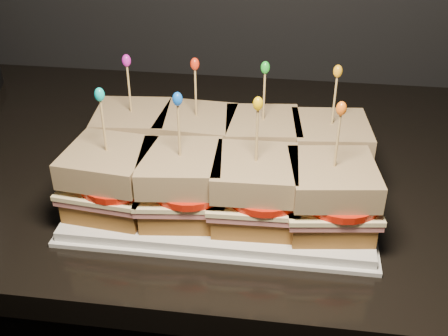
# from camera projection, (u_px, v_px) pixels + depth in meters

# --- Properties ---
(granite_slab) EXTENTS (2.46, 0.67, 0.04)m
(granite_slab) POSITION_uv_depth(u_px,v_px,m) (309.00, 172.00, 0.88)
(granite_slab) COLOR black
(granite_slab) RESTS_ON cabinet
(platter) EXTENTS (0.39, 0.24, 0.02)m
(platter) POSITION_uv_depth(u_px,v_px,m) (224.00, 196.00, 0.77)
(platter) COLOR white
(platter) RESTS_ON granite_slab
(platter_rim) EXTENTS (0.40, 0.25, 0.01)m
(platter_rim) POSITION_uv_depth(u_px,v_px,m) (224.00, 200.00, 0.77)
(platter_rim) COLOR white
(platter_rim) RESTS_ON granite_slab
(sandwich_0_bread_bot) EXTENTS (0.11, 0.11, 0.03)m
(sandwich_0_bread_bot) POSITION_uv_depth(u_px,v_px,m) (135.00, 155.00, 0.82)
(sandwich_0_bread_bot) COLOR brown
(sandwich_0_bread_bot) RESTS_ON platter
(sandwich_0_ham) EXTENTS (0.12, 0.11, 0.01)m
(sandwich_0_ham) POSITION_uv_depth(u_px,v_px,m) (134.00, 145.00, 0.81)
(sandwich_0_ham) COLOR #BC6061
(sandwich_0_ham) RESTS_ON sandwich_0_bread_bot
(sandwich_0_cheese) EXTENTS (0.12, 0.12, 0.01)m
(sandwich_0_cheese) POSITION_uv_depth(u_px,v_px,m) (134.00, 140.00, 0.81)
(sandwich_0_cheese) COLOR #FFEDAC
(sandwich_0_cheese) RESTS_ON sandwich_0_ham
(sandwich_0_tomato) EXTENTS (0.10, 0.10, 0.01)m
(sandwich_0_tomato) POSITION_uv_depth(u_px,v_px,m) (141.00, 138.00, 0.80)
(sandwich_0_tomato) COLOR red
(sandwich_0_tomato) RESTS_ON sandwich_0_cheese
(sandwich_0_bread_top) EXTENTS (0.11, 0.11, 0.03)m
(sandwich_0_bread_top) POSITION_uv_depth(u_px,v_px,m) (132.00, 122.00, 0.79)
(sandwich_0_bread_top) COLOR #562C0D
(sandwich_0_bread_top) RESTS_ON sandwich_0_tomato
(sandwich_0_pick) EXTENTS (0.00, 0.00, 0.09)m
(sandwich_0_pick) POSITION_uv_depth(u_px,v_px,m) (129.00, 92.00, 0.77)
(sandwich_0_pick) COLOR tan
(sandwich_0_pick) RESTS_ON sandwich_0_bread_top
(sandwich_0_frill) EXTENTS (0.01, 0.01, 0.02)m
(sandwich_0_frill) POSITION_uv_depth(u_px,v_px,m) (126.00, 60.00, 0.75)
(sandwich_0_frill) COLOR #BF19AC
(sandwich_0_frill) RESTS_ON sandwich_0_pick
(sandwich_1_bread_bot) EXTENTS (0.10, 0.10, 0.03)m
(sandwich_1_bread_bot) POSITION_uv_depth(u_px,v_px,m) (198.00, 160.00, 0.81)
(sandwich_1_bread_bot) COLOR brown
(sandwich_1_bread_bot) RESTS_ON platter
(sandwich_1_ham) EXTENTS (0.11, 0.11, 0.01)m
(sandwich_1_ham) POSITION_uv_depth(u_px,v_px,m) (197.00, 149.00, 0.80)
(sandwich_1_ham) COLOR #BC6061
(sandwich_1_ham) RESTS_ON sandwich_1_bread_bot
(sandwich_1_cheese) EXTENTS (0.12, 0.11, 0.01)m
(sandwich_1_cheese) POSITION_uv_depth(u_px,v_px,m) (197.00, 145.00, 0.80)
(sandwich_1_cheese) COLOR #FFEDAC
(sandwich_1_cheese) RESTS_ON sandwich_1_ham
(sandwich_1_tomato) EXTENTS (0.10, 0.10, 0.01)m
(sandwich_1_tomato) POSITION_uv_depth(u_px,v_px,m) (205.00, 143.00, 0.79)
(sandwich_1_tomato) COLOR red
(sandwich_1_tomato) RESTS_ON sandwich_1_cheese
(sandwich_1_bread_top) EXTENTS (0.11, 0.11, 0.03)m
(sandwich_1_bread_top) POSITION_uv_depth(u_px,v_px,m) (197.00, 126.00, 0.78)
(sandwich_1_bread_top) COLOR #562C0D
(sandwich_1_bread_top) RESTS_ON sandwich_1_tomato
(sandwich_1_pick) EXTENTS (0.00, 0.00, 0.09)m
(sandwich_1_pick) POSITION_uv_depth(u_px,v_px,m) (196.00, 95.00, 0.76)
(sandwich_1_pick) COLOR tan
(sandwich_1_pick) RESTS_ON sandwich_1_bread_top
(sandwich_1_frill) EXTENTS (0.01, 0.01, 0.02)m
(sandwich_1_frill) POSITION_uv_depth(u_px,v_px,m) (195.00, 64.00, 0.74)
(sandwich_1_frill) COLOR red
(sandwich_1_frill) RESTS_ON sandwich_1_pick
(sandwich_2_bread_bot) EXTENTS (0.11, 0.11, 0.03)m
(sandwich_2_bread_bot) POSITION_uv_depth(u_px,v_px,m) (261.00, 164.00, 0.80)
(sandwich_2_bread_bot) COLOR brown
(sandwich_2_bread_bot) RESTS_ON platter
(sandwich_2_ham) EXTENTS (0.12, 0.12, 0.01)m
(sandwich_2_ham) POSITION_uv_depth(u_px,v_px,m) (262.00, 153.00, 0.79)
(sandwich_2_ham) COLOR #BC6061
(sandwich_2_ham) RESTS_ON sandwich_2_bread_bot
(sandwich_2_cheese) EXTENTS (0.12, 0.12, 0.01)m
(sandwich_2_cheese) POSITION_uv_depth(u_px,v_px,m) (262.00, 149.00, 0.79)
(sandwich_2_cheese) COLOR #FFEDAC
(sandwich_2_cheese) RESTS_ON sandwich_2_ham
(sandwich_2_tomato) EXTENTS (0.10, 0.10, 0.01)m
(sandwich_2_tomato) POSITION_uv_depth(u_px,v_px,m) (270.00, 147.00, 0.78)
(sandwich_2_tomato) COLOR red
(sandwich_2_tomato) RESTS_ON sandwich_2_cheese
(sandwich_2_bread_top) EXTENTS (0.11, 0.11, 0.03)m
(sandwich_2_bread_top) POSITION_uv_depth(u_px,v_px,m) (263.00, 131.00, 0.77)
(sandwich_2_bread_top) COLOR #562C0D
(sandwich_2_bread_top) RESTS_ON sandwich_2_tomato
(sandwich_2_pick) EXTENTS (0.00, 0.00, 0.09)m
(sandwich_2_pick) POSITION_uv_depth(u_px,v_px,m) (264.00, 99.00, 0.75)
(sandwich_2_pick) COLOR tan
(sandwich_2_pick) RESTS_ON sandwich_2_bread_top
(sandwich_2_frill) EXTENTS (0.01, 0.01, 0.02)m
(sandwich_2_frill) POSITION_uv_depth(u_px,v_px,m) (265.00, 67.00, 0.72)
(sandwich_2_frill) COLOR green
(sandwich_2_frill) RESTS_ON sandwich_2_pick
(sandwich_3_bread_bot) EXTENTS (0.11, 0.11, 0.03)m
(sandwich_3_bread_bot) POSITION_uv_depth(u_px,v_px,m) (327.00, 169.00, 0.79)
(sandwich_3_bread_bot) COLOR brown
(sandwich_3_bread_bot) RESTS_ON platter
(sandwich_3_ham) EXTENTS (0.12, 0.12, 0.01)m
(sandwich_3_ham) POSITION_uv_depth(u_px,v_px,m) (328.00, 158.00, 0.78)
(sandwich_3_ham) COLOR #BC6061
(sandwich_3_ham) RESTS_ON sandwich_3_bread_bot
(sandwich_3_cheese) EXTENTS (0.12, 0.12, 0.01)m
(sandwich_3_cheese) POSITION_uv_depth(u_px,v_px,m) (328.00, 153.00, 0.78)
(sandwich_3_cheese) COLOR #FFEDAC
(sandwich_3_cheese) RESTS_ON sandwich_3_ham
(sandwich_3_tomato) EXTENTS (0.10, 0.10, 0.01)m
(sandwich_3_tomato) POSITION_uv_depth(u_px,v_px,m) (338.00, 152.00, 0.77)
(sandwich_3_tomato) COLOR red
(sandwich_3_tomato) RESTS_ON sandwich_3_cheese
(sandwich_3_bread_top) EXTENTS (0.11, 0.11, 0.03)m
(sandwich_3_bread_top) POSITION_uv_depth(u_px,v_px,m) (331.00, 135.00, 0.76)
(sandwich_3_bread_top) COLOR #562C0D
(sandwich_3_bread_top) RESTS_ON sandwich_3_tomato
(sandwich_3_pick) EXTENTS (0.00, 0.00, 0.09)m
(sandwich_3_pick) POSITION_uv_depth(u_px,v_px,m) (334.00, 103.00, 0.74)
(sandwich_3_pick) COLOR tan
(sandwich_3_pick) RESTS_ON sandwich_3_bread_top
(sandwich_3_frill) EXTENTS (0.01, 0.01, 0.02)m
(sandwich_3_frill) POSITION_uv_depth(u_px,v_px,m) (338.00, 71.00, 0.71)
(sandwich_3_frill) COLOR orange
(sandwich_3_frill) RESTS_ON sandwich_3_pick
(sandwich_4_bread_bot) EXTENTS (0.11, 0.11, 0.03)m
(sandwich_4_bread_bot) POSITION_uv_depth(u_px,v_px,m) (113.00, 198.00, 0.73)
(sandwich_4_bread_bot) COLOR brown
(sandwich_4_bread_bot) RESTS_ON platter
(sandwich_4_ham) EXTENTS (0.12, 0.12, 0.01)m
(sandwich_4_ham) POSITION_uv_depth(u_px,v_px,m) (111.00, 186.00, 0.72)
(sandwich_4_ham) COLOR #BC6061
(sandwich_4_ham) RESTS_ON sandwich_4_bread_bot
(sandwich_4_cheese) EXTENTS (0.12, 0.12, 0.01)m
(sandwich_4_cheese) POSITION_uv_depth(u_px,v_px,m) (111.00, 182.00, 0.72)
(sandwich_4_cheese) COLOR #FFEDAC
(sandwich_4_cheese) RESTS_ON sandwich_4_ham
(sandwich_4_tomato) EXTENTS (0.10, 0.10, 0.01)m
(sandwich_4_tomato) POSITION_uv_depth(u_px,v_px,m) (118.00, 180.00, 0.71)
(sandwich_4_tomato) COLOR red
(sandwich_4_tomato) RESTS_ON sandwich_4_cheese
(sandwich_4_bread_top) EXTENTS (0.11, 0.11, 0.03)m
(sandwich_4_bread_top) POSITION_uv_depth(u_px,v_px,m) (108.00, 162.00, 0.70)
(sandwich_4_bread_top) COLOR #562C0D
(sandwich_4_bread_top) RESTS_ON sandwich_4_tomato
(sandwich_4_pick) EXTENTS (0.00, 0.00, 0.09)m
(sandwich_4_pick) POSITION_uv_depth(u_px,v_px,m) (104.00, 129.00, 0.68)
(sandwich_4_pick) COLOR tan
(sandwich_4_pick) RESTS_ON sandwich_4_bread_top
(sandwich_4_frill) EXTENTS (0.01, 0.01, 0.02)m
(sandwich_4_frill) POSITION_uv_depth(u_px,v_px,m) (100.00, 94.00, 0.65)
(sandwich_4_frill) COLOR #08BFBB
(sandwich_4_frill) RESTS_ON sandwich_4_pick
(sandwich_5_bread_bot) EXTENTS (0.11, 0.11, 0.03)m
(sandwich_5_bread_bot) POSITION_uv_depth(u_px,v_px,m) (182.00, 203.00, 0.72)
(sandwich_5_bread_bot) COLOR brown
(sandwich_5_bread_bot) RESTS_ON platter
(sandwich_5_ham) EXTENTS (0.12, 0.12, 0.01)m
(sandwich_5_ham) POSITION_uv_depth(u_px,v_px,m) (182.00, 192.00, 0.71)
(sandwich_5_ham) COLOR #BC6061
(sandwich_5_ham) RESTS_ON sandwich_5_bread_bot
(sandwich_5_cheese) EXTENTS (0.12, 0.12, 0.01)m
(sandwich_5_cheese) POSITION_uv_depth(u_px,v_px,m) (182.00, 187.00, 0.71)
(sandwich_5_cheese) COLOR #FFEDAC
(sandwich_5_cheese) RESTS_ON sandwich_5_ham
(sandwich_5_tomato) EXTENTS (0.10, 0.10, 0.01)m
(sandwich_5_tomato) POSITION_uv_depth(u_px,v_px,m) (190.00, 186.00, 0.69)
(sandwich_5_tomato) COLOR red
(sandwich_5_tomato) RESTS_ON sandwich_5_cheese
(sandwich_5_bread_top) EXTENTS (0.11, 0.11, 0.03)m
(sandwich_5_bread_top) POSITION_uv_depth(u_px,v_px,m) (181.00, 167.00, 0.69)
(sandwich_5_bread_top) COLOR #562C0D
(sandwich_5_bread_top) RESTS_ON sandwich_5_tomato
(sandwich_5_pick) EXTENTS (0.00, 0.00, 0.09)m
(sandwich_5_pick) POSITION_uv_depth(u_px,v_px,m) (179.00, 134.00, 0.67)
(sandwich_5_pick) COLOR tan
(sandwich_5_pick) RESTS_ON sandwich_5_bread_top
(sandwich_5_frill) EXTENTS (0.01, 0.01, 0.02)m
(sandwich_5_frill) POSITION_uv_depth(u_px,v_px,m) (177.00, 99.00, 0.64)
(sandwich_5_frill) COLOR blue
(sandwich_5_frill) RESTS_ON sandwich_5_pick
(sandwich_6_bread_bot) EXTENTS (0.10, 0.10, 0.03)m
(sandwich_6_bread_bot) POSITION_uv_depth(u_px,v_px,m) (254.00, 209.00, 0.71)
(sandwich_6_bread_bot) COLOR brown
(sandwich_6_bread_bot) RESTS_ON platter
(sandwich_6_ham) EXTENTS (0.11, 0.11, 0.01)m
(sandwich_6_ham) POSITION_uv_depth(u_px,v_px,m) (255.00, 197.00, 0.70)
(sandwich_6_ham) COLOR #BC6061
(sandwich_6_ham) RESTS_ON sandwich_6_bread_bot
(sandwich_6_cheese) EXTENTS (0.11, 0.11, 0.01)m
(sandwich_6_cheese) POSITION_uv_depth(u_px,v_px,m) (255.00, 193.00, 0.69)
(sandwich_6_cheese) COLOR #FFEDAC
(sandwich_6_cheese) RESTS_ON sandwich_6_ham
(sandwich_6_tomato) EXTENTS (0.10, 0.10, 0.01)m
(sandwich_6_tomato) POSITION_uv_depth(u_px,v_px,m) (264.00, 191.00, 0.68)
(sandwich_6_tomato) COLOR red
(sandwich_6_tomato) RESTS_ON sandwich_6_cheese
(sandwich_6_bread_top) EXTENTS (0.10, 0.10, 0.03)m
(sandwich_6_bread_top) POSITION_uv_depth(u_px,v_px,m) (256.00, 173.00, 0.68)
(sandwich_6_bread_top) COLOR #562C0D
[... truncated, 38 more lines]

